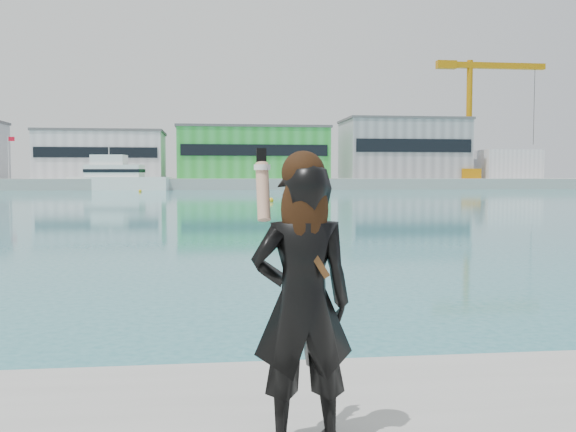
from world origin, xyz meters
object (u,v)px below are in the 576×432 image
buoy_near (271,202)px  buoy_far (140,192)px  motor_yacht (117,177)px  woman (302,295)px  dock_crane (475,115)px

buoy_near → buoy_far: (-16.42, 40.83, 0.00)m
buoy_far → motor_yacht: bearing=110.0°
woman → buoy_near: bearing=-97.3°
dock_crane → motor_yacht: (-70.13, -10.23, -12.77)m
motor_yacht → buoy_far: motor_yacht is taller
dock_crane → motor_yacht: 72.02m
motor_yacht → woman: (16.73, -112.47, -0.61)m
buoy_far → woman: bearing=-83.4°
motor_yacht → buoy_far: 16.27m
motor_yacht → buoy_far: size_ratio=36.06×
woman → dock_crane: bearing=-115.6°
motor_yacht → woman: bearing=-72.1°
motor_yacht → buoy_near: 60.15m
motor_yacht → woman: motor_yacht is taller
motor_yacht → buoy_near: motor_yacht is taller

